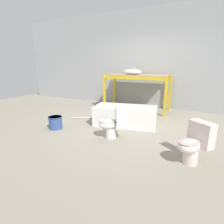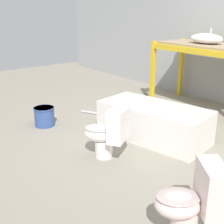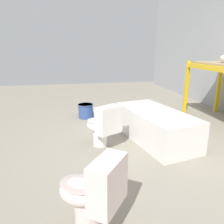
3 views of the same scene
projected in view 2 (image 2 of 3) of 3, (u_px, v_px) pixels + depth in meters
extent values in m
plane|color=gray|center=(162.00, 135.00, 4.40)|extent=(12.00, 12.00, 0.00)
cube|color=gold|center=(153.00, 72.00, 5.75)|extent=(0.07, 0.07, 1.14)
cube|color=gold|center=(181.00, 68.00, 6.21)|extent=(0.07, 0.07, 1.14)
cube|color=gold|center=(199.00, 52.00, 4.86)|extent=(1.97, 0.06, 0.09)
cube|color=#998466|center=(214.00, 46.00, 5.07)|extent=(1.90, 0.72, 0.04)
ellipsoid|color=white|center=(206.00, 39.00, 5.14)|extent=(0.58, 0.38, 0.17)
cylinder|color=silver|center=(211.00, 30.00, 5.16)|extent=(0.02, 0.02, 0.08)
cube|color=white|center=(153.00, 122.00, 4.23)|extent=(1.59, 0.96, 0.47)
cube|color=beige|center=(154.00, 113.00, 4.19)|extent=(1.49, 0.87, 0.19)
ellipsoid|color=silver|center=(177.00, 204.00, 2.37)|extent=(0.44, 0.45, 0.20)
ellipsoid|color=#BBA7A3|center=(178.00, 197.00, 2.35)|extent=(0.42, 0.43, 0.03)
cube|color=silver|center=(212.00, 188.00, 2.33)|extent=(0.39, 0.35, 0.38)
cylinder|color=white|center=(104.00, 148.00, 3.74)|extent=(0.21, 0.21, 0.21)
ellipsoid|color=white|center=(99.00, 133.00, 3.70)|extent=(0.45, 0.43, 0.20)
ellipsoid|color=beige|center=(99.00, 128.00, 3.68)|extent=(0.43, 0.41, 0.03)
cube|color=white|center=(118.00, 125.00, 3.58)|extent=(0.34, 0.40, 0.38)
cylinder|color=#334C8C|center=(44.00, 117.00, 4.71)|extent=(0.30, 0.30, 0.29)
cylinder|color=#334C8C|center=(44.00, 108.00, 4.67)|extent=(0.32, 0.32, 0.02)
cylinder|color=#B7B7BC|center=(97.00, 113.00, 5.23)|extent=(0.53, 0.30, 0.04)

